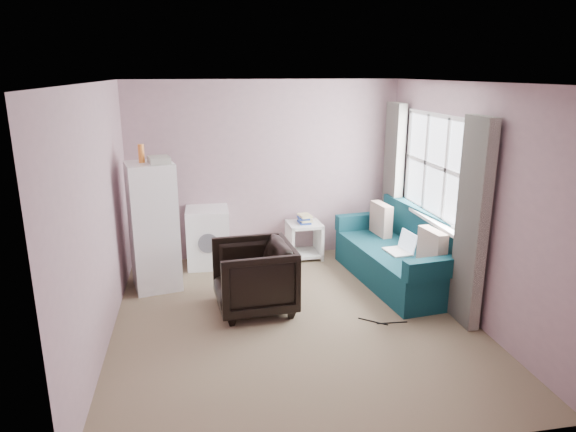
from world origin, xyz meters
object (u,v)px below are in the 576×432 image
Objects in this scene: side_table at (304,237)px; sofa at (403,256)px; armchair at (254,274)px; fridge at (154,226)px; washing_machine at (208,236)px.

sofa is at bearing -45.39° from side_table.
armchair is at bearing -173.22° from sofa.
fridge is 3.14m from sofa.
fridge is 1.00m from washing_machine.
washing_machine is 0.38× the size of sofa.
armchair is 0.40× the size of sofa.
fridge is (-1.11, 0.85, 0.37)m from armchair.
armchair is 2.03m from sofa.
armchair is at bearing -71.56° from washing_machine.
washing_machine is at bearing 32.21° from fridge.
sofa is at bearing -21.31° from washing_machine.
armchair is 1.56m from washing_machine.
sofa is (1.06, -1.08, 0.03)m from side_table.
washing_machine is 1.37m from side_table.
washing_machine is at bearing -177.67° from side_table.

